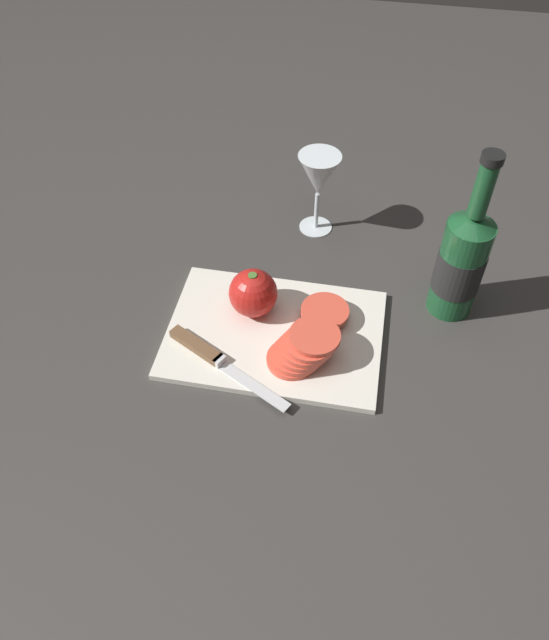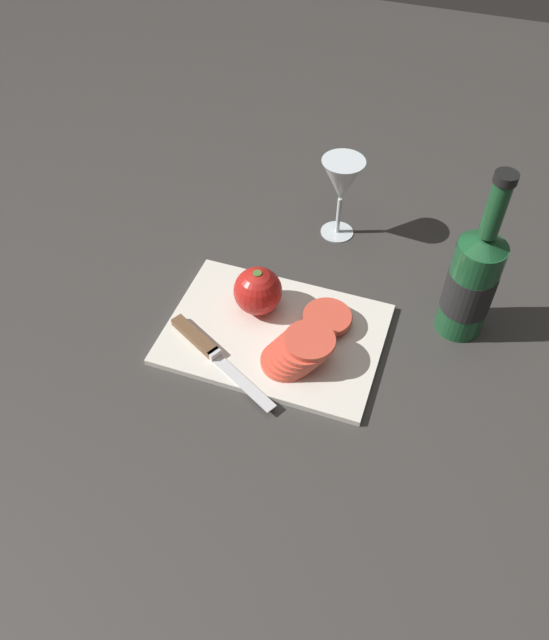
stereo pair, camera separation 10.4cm
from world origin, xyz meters
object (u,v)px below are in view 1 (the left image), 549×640
whole_tomato (253,293)px  knife (206,352)px  wine_bottle (461,262)px  wine_glass (319,178)px  tomato_slice_stack_far (325,312)px  tomato_slice_stack_near (303,349)px

whole_tomato → knife: bearing=-116.4°
wine_bottle → whole_tomato: wine_bottle is taller
wine_bottle → wine_glass: bearing=146.9°
whole_tomato → tomato_slice_stack_far: 0.13m
wine_glass → tomato_slice_stack_near: (0.03, -0.35, -0.08)m
wine_glass → tomato_slice_stack_far: bearing=-78.5°
wine_glass → wine_bottle: bearing=-33.1°
wine_glass → whole_tomato: size_ratio=1.96×
wine_bottle → tomato_slice_stack_near: size_ratio=2.71×
wine_glass → tomato_slice_stack_far: wine_glass is taller
tomato_slice_stack_near → whole_tomato: bearing=137.5°
whole_tomato → tomato_slice_stack_near: size_ratio=0.73×
wine_bottle → tomato_slice_stack_near: bearing=-143.2°
wine_glass → tomato_slice_stack_near: wine_glass is taller
whole_tomato → knife: whole_tomato is taller
whole_tomato → tomato_slice_stack_far: size_ratio=0.88×
whole_tomato → tomato_slice_stack_far: bearing=2.7°
wine_bottle → tomato_slice_stack_far: (-0.21, -0.08, -0.08)m
wine_bottle → tomato_slice_stack_far: bearing=-159.9°
wine_bottle → whole_tomato: 0.35m
wine_bottle → wine_glass: 0.32m
knife → tomato_slice_stack_far: tomato_slice_stack_far is taller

